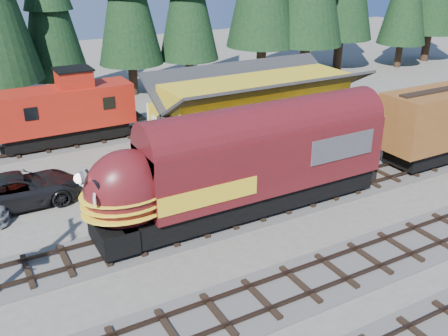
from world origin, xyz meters
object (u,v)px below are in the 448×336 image
caboose (65,111)px  pickup_truck_a (19,190)px  locomotive (237,171)px  depot (257,109)px

caboose → pickup_truck_a: caboose is taller
locomotive → pickup_truck_a: 11.11m
pickup_truck_a → depot: bearing=-89.5°
depot → caboose: 12.55m
caboose → locomotive: bearing=-71.3°
depot → locomotive: bearing=-129.2°
caboose → pickup_truck_a: size_ratio=1.44×
depot → locomotive: 8.40m
locomotive → caboose: bearing=108.7°
depot → pickup_truck_a: depot is taller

